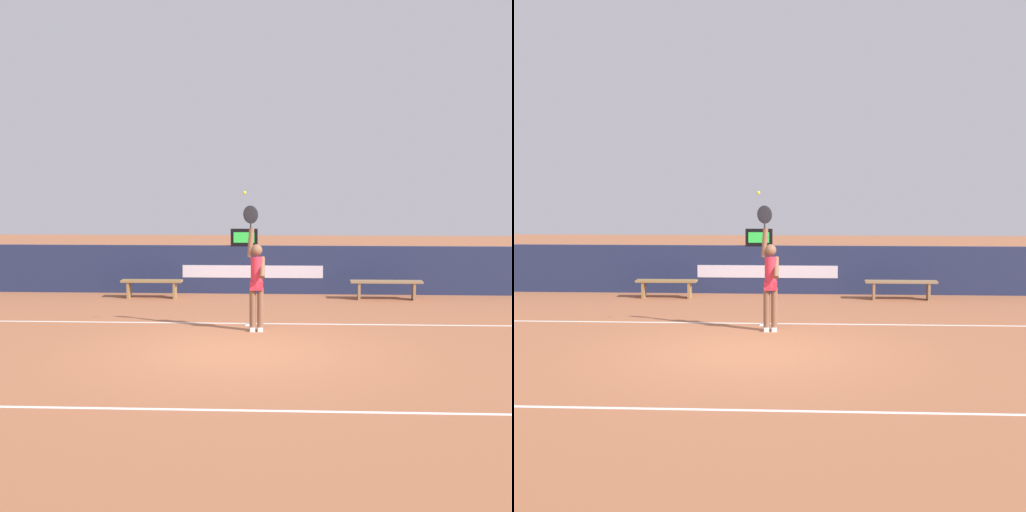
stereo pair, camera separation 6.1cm
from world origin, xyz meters
The scene contains 8 objects.
ground_plane centered at (0.00, 0.00, 0.00)m, with size 60.00×60.00×0.00m, color #A35E3C.
court_lines centered at (0.00, -0.37, 0.00)m, with size 10.57×5.99×0.00m.
back_wall centered at (0.00, 6.86, 0.61)m, with size 15.19×0.18×1.23m.
speed_display centered at (-0.37, 6.86, 1.44)m, with size 0.68×0.20×0.43m.
tennis_player centered at (0.20, 1.80, 0.98)m, with size 0.43×0.44×2.39m.
tennis_ball centered at (0.00, 1.49, 2.61)m, with size 0.06×0.06×0.06m.
courtside_bench_near centered at (3.13, 5.96, 0.36)m, with size 1.73×0.37×0.46m.
courtside_bench_far centered at (-2.58, 5.92, 0.34)m, with size 1.49×0.38×0.45m.
Camera 2 is at (1.01, -12.39, 2.73)m, focal length 53.37 mm.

